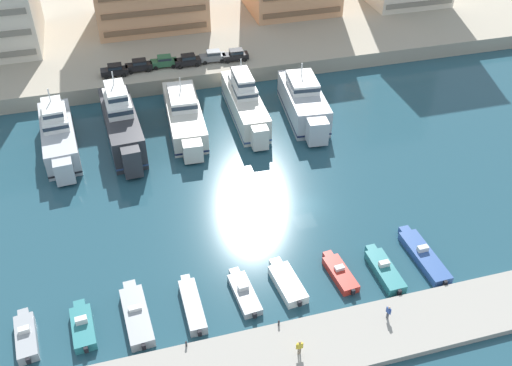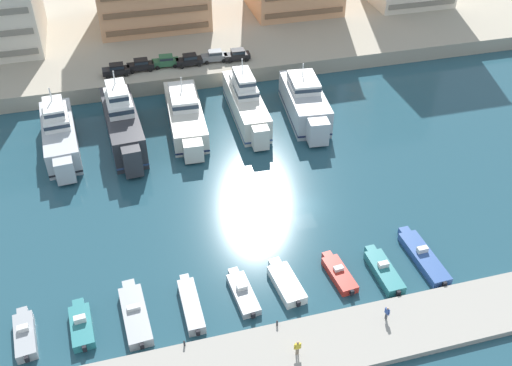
# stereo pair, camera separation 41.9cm
# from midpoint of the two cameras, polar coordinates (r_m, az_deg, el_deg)

# --- Properties ---
(ground_plane) EXTENTS (400.00, 400.00, 0.00)m
(ground_plane) POSITION_cam_midpoint_polar(r_m,az_deg,el_deg) (66.82, 5.18, -2.26)
(ground_plane) COLOR #234C5B
(pier_dock) EXTENTS (120.00, 6.39, 0.62)m
(pier_dock) POSITION_cam_midpoint_polar(r_m,az_deg,el_deg) (54.67, 11.93, -14.51)
(pier_dock) COLOR #A8A399
(pier_dock) RESTS_ON ground
(yacht_silver_far_left) EXTENTS (5.15, 17.11, 7.90)m
(yacht_silver_far_left) POSITION_cam_midpoint_polar(r_m,az_deg,el_deg) (79.01, -18.92, 4.68)
(yacht_silver_far_left) COLOR silver
(yacht_silver_far_left) RESTS_ON ground
(yacht_charcoal_left) EXTENTS (4.95, 18.09, 9.33)m
(yacht_charcoal_left) POSITION_cam_midpoint_polar(r_m,az_deg,el_deg) (77.92, -13.05, 5.87)
(yacht_charcoal_left) COLOR #333338
(yacht_charcoal_left) RESTS_ON ground
(yacht_ivory_mid_left) EXTENTS (5.30, 18.63, 6.38)m
(yacht_ivory_mid_left) POSITION_cam_midpoint_polar(r_m,az_deg,el_deg) (80.27, -6.93, 6.82)
(yacht_ivory_mid_left) COLOR silver
(yacht_ivory_mid_left) RESTS_ON ground
(yacht_ivory_center_left) EXTENTS (4.25, 18.22, 8.02)m
(yacht_ivory_center_left) POSITION_cam_midpoint_polar(r_m,az_deg,el_deg) (81.54, -0.85, 8.02)
(yacht_ivory_center_left) COLOR silver
(yacht_ivory_center_left) RESTS_ON ground
(yacht_silver_center) EXTENTS (6.10, 16.70, 7.22)m
(yacht_silver_center) POSITION_cam_midpoint_polar(r_m,az_deg,el_deg) (82.03, 5.07, 8.04)
(yacht_silver_center) COLOR silver
(yacht_silver_center) RESTS_ON ground
(motorboat_grey_far_left) EXTENTS (2.32, 6.11, 1.46)m
(motorboat_grey_far_left) POSITION_cam_midpoint_polar(r_m,az_deg,el_deg) (57.09, -21.91, -13.91)
(motorboat_grey_far_left) COLOR #9EA3A8
(motorboat_grey_far_left) RESTS_ON ground
(motorboat_teal_left) EXTENTS (2.30, 5.99, 1.50)m
(motorboat_teal_left) POSITION_cam_midpoint_polar(r_m,az_deg,el_deg) (56.17, -16.84, -13.47)
(motorboat_teal_left) COLOR teal
(motorboat_teal_left) RESTS_ON ground
(motorboat_grey_mid_left) EXTENTS (2.65, 8.17, 1.36)m
(motorboat_grey_mid_left) POSITION_cam_midpoint_polar(r_m,az_deg,el_deg) (55.78, -11.78, -12.72)
(motorboat_grey_mid_left) COLOR #9EA3A8
(motorboat_grey_mid_left) RESTS_ON ground
(motorboat_grey_center_left) EXTENTS (1.72, 7.32, 0.99)m
(motorboat_grey_center_left) POSITION_cam_midpoint_polar(r_m,az_deg,el_deg) (55.72, -6.31, -12.01)
(motorboat_grey_center_left) COLOR #9EA3A8
(motorboat_grey_center_left) RESTS_ON ground
(motorboat_grey_center) EXTENTS (2.29, 6.47, 1.25)m
(motorboat_grey_center) POSITION_cam_midpoint_polar(r_m,az_deg,el_deg) (56.51, -1.11, -10.92)
(motorboat_grey_center) COLOR #9EA3A8
(motorboat_grey_center) RESTS_ON ground
(motorboat_white_center_right) EXTENTS (2.72, 6.43, 0.96)m
(motorboat_white_center_right) POSITION_cam_midpoint_polar(r_m,az_deg,el_deg) (57.32, 3.22, -9.94)
(motorboat_white_center_right) COLOR white
(motorboat_white_center_right) RESTS_ON ground
(motorboat_red_mid_right) EXTENTS (2.21, 5.99, 1.17)m
(motorboat_red_mid_right) POSITION_cam_midpoint_polar(r_m,az_deg,el_deg) (58.79, 8.49, -8.94)
(motorboat_red_mid_right) COLOR red
(motorboat_red_mid_right) RESTS_ON ground
(motorboat_teal_right) EXTENTS (2.04, 6.80, 1.45)m
(motorboat_teal_right) POSITION_cam_midpoint_polar(r_m,az_deg,el_deg) (59.77, 12.82, -8.56)
(motorboat_teal_right) COLOR teal
(motorboat_teal_right) RESTS_ON ground
(motorboat_blue_far_right) EXTENTS (2.28, 8.71, 1.42)m
(motorboat_blue_far_right) POSITION_cam_midpoint_polar(r_m,az_deg,el_deg) (62.33, 16.54, -7.06)
(motorboat_blue_far_right) COLOR #33569E
(motorboat_blue_far_right) RESTS_ON ground
(car_black_far_left) EXTENTS (4.12, 1.96, 1.80)m
(car_black_far_left) POSITION_cam_midpoint_polar(r_m,az_deg,el_deg) (90.83, -13.67, 11.00)
(car_black_far_left) COLOR black
(car_black_far_left) RESTS_ON quay_promenade
(car_black_left) EXTENTS (4.11, 1.94, 1.80)m
(car_black_left) POSITION_cam_midpoint_polar(r_m,az_deg,el_deg) (91.48, -11.33, 11.54)
(car_black_left) COLOR black
(car_black_left) RESTS_ON quay_promenade
(car_green_mid_left) EXTENTS (4.17, 2.07, 1.80)m
(car_green_mid_left) POSITION_cam_midpoint_polar(r_m,az_deg,el_deg) (92.02, -8.89, 11.99)
(car_green_mid_left) COLOR #2D6642
(car_green_mid_left) RESTS_ON quay_promenade
(car_black_center_left) EXTENTS (4.11, 1.94, 1.80)m
(car_black_center_left) POSITION_cam_midpoint_polar(r_m,az_deg,el_deg) (91.89, -6.55, 12.16)
(car_black_center_left) COLOR black
(car_black_center_left) RESTS_ON quay_promenade
(car_grey_center) EXTENTS (4.16, 2.04, 1.80)m
(car_grey_center) POSITION_cam_midpoint_polar(r_m,az_deg,el_deg) (92.82, -4.04, 12.59)
(car_grey_center) COLOR slate
(car_grey_center) RESTS_ON quay_promenade
(car_black_center_right) EXTENTS (4.16, 2.05, 1.80)m
(car_black_center_right) POSITION_cam_midpoint_polar(r_m,az_deg,el_deg) (93.02, -1.75, 12.72)
(car_black_center_right) COLOR black
(car_black_center_right) RESTS_ON quay_promenade
(pedestrian_near_edge) EXTENTS (0.66, 0.23, 1.72)m
(pedestrian_near_edge) POSITION_cam_midpoint_polar(r_m,az_deg,el_deg) (51.19, 4.42, -16.03)
(pedestrian_near_edge) COLOR #7A6B56
(pedestrian_near_edge) RESTS_ON pier_dock
(pedestrian_mid_deck) EXTENTS (0.33, 0.57, 1.54)m
(pedestrian_mid_deck) POSITION_cam_midpoint_polar(r_m,az_deg,el_deg) (54.88, 13.19, -12.46)
(pedestrian_mid_deck) COLOR #4C515B
(pedestrian_mid_deck) RESTS_ON pier_dock
(bollard_west) EXTENTS (0.20, 0.20, 0.61)m
(bollard_west) POSITION_cam_midpoint_polar(r_m,az_deg,el_deg) (52.51, -6.95, -15.60)
(bollard_west) COLOR #2D2D33
(bollard_west) RESTS_ON pier_dock
(bollard_west_mid) EXTENTS (0.20, 0.20, 0.61)m
(bollard_west_mid) POSITION_cam_midpoint_polar(r_m,az_deg,el_deg) (53.53, 2.36, -13.80)
(bollard_west_mid) COLOR #2D2D33
(bollard_west_mid) RESTS_ON pier_dock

